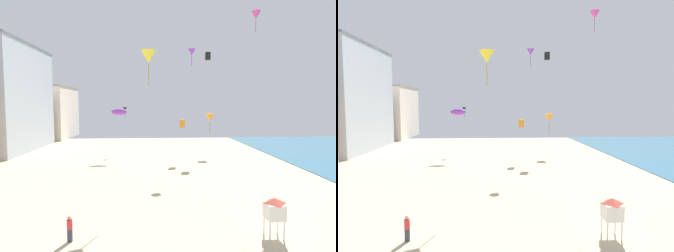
{
  "view_description": "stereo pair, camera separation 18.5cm",
  "coord_description": "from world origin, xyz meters",
  "views": [
    {
      "loc": [
        2.03,
        -7.49,
        8.43
      ],
      "look_at": [
        3.36,
        14.74,
        6.66
      ],
      "focal_mm": 28.8,
      "sensor_mm": 36.0,
      "label": 1
    },
    {
      "loc": [
        2.22,
        -7.5,
        8.43
      ],
      "look_at": [
        3.36,
        14.74,
        6.66
      ],
      "focal_mm": 28.8,
      "sensor_mm": 36.0,
      "label": 2
    }
  ],
  "objects": [
    {
      "name": "kite_orange_box",
      "position": [
        6.45,
        31.65,
        5.68
      ],
      "size": [
        0.72,
        0.72,
        1.14
      ],
      "color": "orange"
    },
    {
      "name": "kite_black_delta",
      "position": [
        -2.65,
        39.56,
        7.68
      ],
      "size": [
        0.78,
        0.78,
        1.77
      ],
      "color": "black"
    },
    {
      "name": "kite_purple_delta",
      "position": [
        7.41,
        29.16,
        15.49
      ],
      "size": [
        1.0,
        1.0,
        2.28
      ],
      "color": "purple"
    },
    {
      "name": "kite_yellow_delta",
      "position": [
        1.75,
        17.2,
        12.72
      ],
      "size": [
        1.37,
        1.37,
        3.11
      ],
      "color": "yellow"
    },
    {
      "name": "kite_orange_delta",
      "position": [
        11.58,
        36.39,
        6.3
      ],
      "size": [
        1.53,
        1.53,
        3.48
      ],
      "color": "orange"
    },
    {
      "name": "kite_purple_parafoil",
      "position": [
        -3.08,
        34.86,
        7.28
      ],
      "size": [
        2.43,
        0.68,
        0.95
      ],
      "color": "purple"
    },
    {
      "name": "boardwalk_hotel_far",
      "position": [
        -26.5,
        62.84,
        6.49
      ],
      "size": [
        15.76,
        15.6,
        12.97
      ],
      "color": "silver",
      "rests_on": "ground"
    },
    {
      "name": "kite_flyer",
      "position": [
        -3.05,
        8.81,
        0.92
      ],
      "size": [
        0.34,
        0.34,
        1.64
      ],
      "rotation": [
        0.0,
        0.0,
        0.4
      ],
      "color": "#383D4C",
      "rests_on": "ground"
    },
    {
      "name": "kite_black_box",
      "position": [
        11.3,
        37.31,
        16.44
      ],
      "size": [
        0.78,
        0.78,
        1.23
      ],
      "color": "black"
    },
    {
      "name": "kite_magenta_delta",
      "position": [
        12.33,
        19.28,
        17.26
      ],
      "size": [
        0.89,
        0.89,
        2.02
      ],
      "color": "#DB3D9E"
    },
    {
      "name": "lifeguard_stand",
      "position": [
        9.76,
        8.67,
        1.84
      ],
      "size": [
        1.1,
        1.1,
        2.55
      ],
      "rotation": [
        0.0,
        0.0,
        0.37
      ],
      "color": "white",
      "rests_on": "ground"
    }
  ]
}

